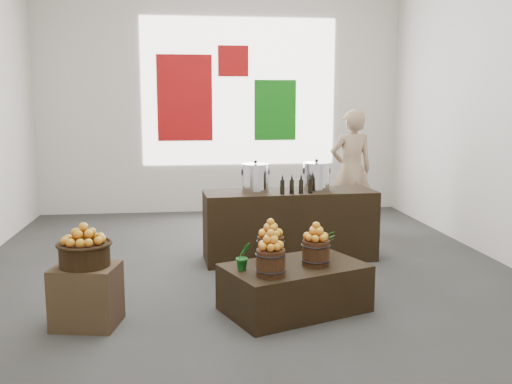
{
  "coord_description": "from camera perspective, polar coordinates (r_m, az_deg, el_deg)",
  "views": [
    {
      "loc": [
        -0.6,
        -6.05,
        1.84
      ],
      "look_at": [
        0.1,
        -0.4,
        0.94
      ],
      "focal_mm": 40.0,
      "sensor_mm": 36.0,
      "label": 1
    }
  ],
  "objects": [
    {
      "name": "shopper",
      "position": [
        8.27,
        9.49,
        2.15
      ],
      "size": [
        0.67,
        0.48,
        1.74
      ],
      "primitive_type": "imported",
      "rotation": [
        0.0,
        0.0,
        3.25
      ],
      "color": "#96785C",
      "rests_on": "ground"
    },
    {
      "name": "back_opening",
      "position": [
        9.58,
        -1.68,
        9.97
      ],
      "size": [
        3.2,
        0.02,
        2.4
      ],
      "primitive_type": "cube",
      "color": "white",
      "rests_on": "back_wall"
    },
    {
      "name": "crate",
      "position": [
        4.98,
        -16.57,
        -9.92
      ],
      "size": [
        0.58,
        0.51,
        0.51
      ],
      "primitive_type": "cube",
      "rotation": [
        0.0,
        0.0,
        -0.19
      ],
      "color": "#4D3D24",
      "rests_on": "ground"
    },
    {
      "name": "back_wall",
      "position": [
        9.57,
        -3.51,
        9.95
      ],
      "size": [
        6.0,
        0.04,
        4.0
      ],
      "primitive_type": "cube",
      "color": "beige",
      "rests_on": "ground"
    },
    {
      "name": "ground",
      "position": [
        6.36,
        -1.35,
        -7.82
      ],
      "size": [
        7.0,
        7.0,
        0.0
      ],
      "primitive_type": "plane",
      "color": "#323230",
      "rests_on": "ground"
    },
    {
      "name": "wicker_basket",
      "position": [
        4.88,
        -16.76,
        -6.04
      ],
      "size": [
        0.41,
        0.41,
        0.19
      ],
      "primitive_type": "cylinder",
      "color": "black",
      "rests_on": "crate"
    },
    {
      "name": "counter",
      "position": [
        6.71,
        3.37,
        -3.33
      ],
      "size": [
        2.02,
        0.74,
        0.81
      ],
      "primitive_type": "cube",
      "rotation": [
        0.0,
        0.0,
        0.05
      ],
      "color": "black",
      "rests_on": "ground"
    },
    {
      "name": "oil_cruets",
      "position": [
        6.43,
        3.83,
        0.83
      ],
      "size": [
        0.29,
        0.07,
        0.23
      ],
      "primitive_type": null,
      "rotation": [
        0.0,
        0.0,
        0.05
      ],
      "color": "black",
      "rests_on": "counter"
    },
    {
      "name": "display_table",
      "position": [
        5.14,
        3.88,
        -9.52
      ],
      "size": [
        1.39,
        1.13,
        0.42
      ],
      "primitive_type": "cube",
      "rotation": [
        0.0,
        0.0,
        0.38
      ],
      "color": "black",
      "rests_on": "ground"
    },
    {
      "name": "deco_green_right",
      "position": [
        9.64,
        1.92,
        8.18
      ],
      "size": [
        0.7,
        0.04,
        1.0
      ],
      "primitive_type": "cube",
      "color": "#106A10",
      "rests_on": "back_wall"
    },
    {
      "name": "stock_pot_center",
      "position": [
        6.69,
        6.06,
        1.48
      ],
      "size": [
        0.31,
        0.31,
        0.31
      ],
      "primitive_type": "cylinder",
      "color": "silver",
      "rests_on": "counter"
    },
    {
      "name": "stock_pot_left",
      "position": [
        6.53,
        -0.06,
        1.34
      ],
      "size": [
        0.31,
        0.31,
        0.31
      ],
      "primitive_type": "cylinder",
      "color": "silver",
      "rests_on": "counter"
    },
    {
      "name": "apple_bucket_rear",
      "position": [
        5.17,
        1.46,
        -5.69
      ],
      "size": [
        0.24,
        0.24,
        0.22
      ],
      "primitive_type": "cylinder",
      "color": "#3E2010",
      "rests_on": "display_table"
    },
    {
      "name": "deco_red_left",
      "position": [
        9.52,
        -7.14,
        9.31
      ],
      "size": [
        0.9,
        0.04,
        1.4
      ],
      "primitive_type": "cube",
      "color": "#A30C0D",
      "rests_on": "back_wall"
    },
    {
      "name": "herb_garnish_left",
      "position": [
        4.89,
        -1.28,
        -6.44
      ],
      "size": [
        0.17,
        0.15,
        0.24
      ],
      "primitive_type": "imported",
      "rotation": [
        0.0,
        0.0,
        0.43
      ],
      "color": "#135B19",
      "rests_on": "display_table"
    },
    {
      "name": "apple_bucket_front_right",
      "position": [
        5.06,
        6.0,
        -6.08
      ],
      "size": [
        0.24,
        0.24,
        0.22
      ],
      "primitive_type": "cylinder",
      "color": "#3E2010",
      "rests_on": "display_table"
    },
    {
      "name": "apples_in_basket",
      "position": [
        4.84,
        -16.85,
        -4.0
      ],
      "size": [
        0.32,
        0.32,
        0.17
      ],
      "primitive_type": null,
      "color": "#AB0515",
      "rests_on": "wicker_basket"
    },
    {
      "name": "apples_in_bucket_rear",
      "position": [
        5.12,
        1.47,
        -3.61
      ],
      "size": [
        0.18,
        0.18,
        0.16
      ],
      "primitive_type": null,
      "color": "#AB0515",
      "rests_on": "apple_bucket_rear"
    },
    {
      "name": "apple_bucket_front_left",
      "position": [
        4.74,
        1.48,
        -7.07
      ],
      "size": [
        0.24,
        0.24,
        0.22
      ],
      "primitive_type": "cylinder",
      "color": "#3E2010",
      "rests_on": "display_table"
    },
    {
      "name": "apples_in_bucket_front_right",
      "position": [
        5.01,
        6.03,
        -3.96
      ],
      "size": [
        0.18,
        0.18,
        0.16
      ],
      "primitive_type": null,
      "color": "#AB0515",
      "rests_on": "apple_bucket_front_right"
    },
    {
      "name": "apples_in_bucket_front_left",
      "position": [
        4.69,
        1.49,
        -4.81
      ],
      "size": [
        0.18,
        0.18,
        0.16
      ],
      "primitive_type": null,
      "color": "#AB0515",
      "rests_on": "apple_bucket_front_left"
    },
    {
      "name": "deco_red_upper",
      "position": [
        9.58,
        -2.3,
        12.96
      ],
      "size": [
        0.5,
        0.04,
        0.5
      ],
      "primitive_type": "cube",
      "color": "#A30C0D",
      "rests_on": "back_wall"
    },
    {
      "name": "herb_garnish_right",
      "position": [
        5.35,
        6.7,
        -5.07
      ],
      "size": [
        0.23,
        0.2,
        0.25
      ],
      "primitive_type": "imported",
      "rotation": [
        0.0,
        0.0,
        0.03
      ],
      "color": "#135B19",
      "rests_on": "display_table"
    }
  ]
}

